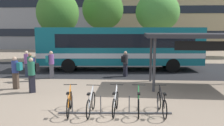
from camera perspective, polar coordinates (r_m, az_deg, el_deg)
The scene contains 20 objects.
ground at distance 9.50m, azimuth -3.06°, elevation -11.10°, with size 200.00×200.00×0.00m, color gray.
bus_lane_asphalt at distance 18.29m, azimuth 0.03°, elevation -1.56°, with size 80.00×7.20×0.01m, color #232326.
city_bus at distance 18.05m, azimuth 1.75°, elevation 3.97°, with size 12.15×3.24×3.20m.
bike_rack at distance 9.04m, azimuth 0.71°, elevation -11.53°, with size 4.22×0.27×0.70m.
parked_bicycle_orange_0 at distance 9.16m, azimuth -10.14°, elevation -9.43°, with size 0.52×1.72×0.99m.
parked_bicycle_silver_1 at distance 8.98m, azimuth -5.05°, elevation -9.71°, with size 0.52×1.72×0.99m.
parked_bicycle_white_2 at distance 9.02m, azimuth 0.81°, elevation -9.59°, with size 0.52×1.72×0.99m.
parked_bicycle_green_3 at distance 9.03m, azimuth 6.34°, elevation -9.62°, with size 0.52×1.72×0.99m.
parked_bicycle_black_4 at distance 9.13m, azimuth 11.79°, elevation -9.55°, with size 0.52×1.72×0.99m.
transit_shelter at distance 13.42m, azimuth 20.90°, elevation 5.79°, with size 6.07×3.30×2.87m.
commuter_teal_pack_0 at distance 13.34m, azimuth -21.99°, elevation -1.66°, with size 0.55×0.38×1.70m.
commuter_black_pack_1 at distance 16.55m, azimuth -19.64°, elevation 0.30°, with size 0.36×0.54×1.69m.
commuter_black_pack_2 at distance 12.31m, azimuth -18.52°, elevation -2.15°, with size 0.59×0.58×1.75m.
commuter_navy_pack_3 at distance 14.92m, azimuth -18.87°, elevation -0.48°, with size 0.59×0.58×1.70m.
commuter_black_pack_4 at distance 15.54m, azimuth 3.17°, elevation 0.22°, with size 0.50×0.60×1.67m.
commuter_teal_pack_5 at distance 15.44m, azimuth -14.42°, elevation 0.08°, with size 0.59×0.46×1.74m.
street_tree_0 at distance 24.30m, azimuth -12.83°, elevation 11.57°, with size 4.11×4.11×6.75m.
street_tree_1 at distance 28.01m, azimuth 10.81°, elevation 11.86°, with size 4.93×4.93×7.18m.
street_tree_2 at distance 27.55m, azimuth -2.20°, elevation 12.62°, with size 4.62×4.62×7.44m.
building_centre_block at distance 53.10m, azimuth 4.03°, elevation 13.79°, with size 14.88×11.83×16.32m.
Camera 1 is at (0.99, -8.90, 3.17)m, focal length 38.27 mm.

